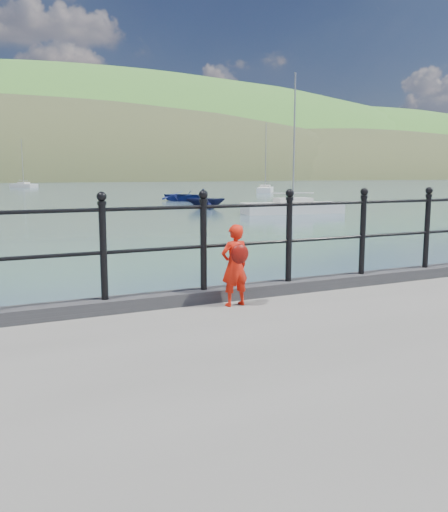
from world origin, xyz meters
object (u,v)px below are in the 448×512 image
child (235,265)px  launch_blue (186,196)px  sailboat_deep (24,186)px  sailboat_far (265,190)px  railing (155,237)px  launch_navy (206,199)px  sailboat_near (293,208)px

child → launch_blue: 43.97m
launch_blue → sailboat_deep: (-8.68, 56.46, -0.13)m
sailboat_far → sailboat_deep: size_ratio=1.06×
child → sailboat_deep: 97.78m
railing → launch_navy: (13.76, 29.88, -1.10)m
sailboat_far → sailboat_deep: (-26.53, 40.04, -0.00)m
child → sailboat_deep: size_ratio=0.11×
sailboat_near → child: bearing=-115.7°
child → sailboat_near: sailboat_near is taller
launch_blue → sailboat_near: 17.42m
child → sailboat_deep: sailboat_deep is taller
launch_blue → sailboat_near: (0.36, -17.42, -0.13)m
child → launch_navy: 32.88m
launch_navy → sailboat_near: size_ratio=0.31×
sailboat_far → sailboat_near: sailboat_far is taller
sailboat_far → child: bearing=-176.0°
child → launch_blue: size_ratio=0.21×
launch_blue → launch_navy: launch_navy is taller
launch_navy → sailboat_deep: (-5.90, 67.30, -0.38)m
railing → sailboat_far: bearing=59.0°
child → launch_navy: child is taller
launch_blue → launch_navy: size_ratio=1.66×
railing → sailboat_far: 66.71m
railing → sailboat_near: sailboat_near is taller
child → sailboat_near: size_ratio=0.11×
launch_navy → sailboat_near: (3.14, -6.58, -0.39)m
sailboat_far → sailboat_deep: 48.03m
railing → sailboat_far: (34.39, 57.15, -1.48)m
railing → sailboat_deep: size_ratio=2.08×
launch_blue → railing: bearing=-137.6°
child → sailboat_near: (16.05, 23.64, -1.15)m
railing → sailboat_near: (16.90, 23.30, -1.48)m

